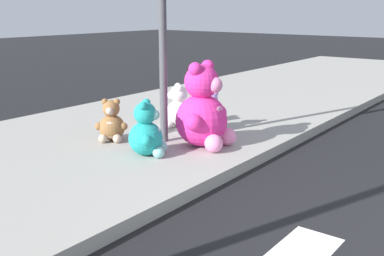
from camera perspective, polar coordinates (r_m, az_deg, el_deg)
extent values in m
cube|color=#9E9B93|center=(6.64, -14.31, -2.92)|extent=(28.00, 4.40, 0.15)
cylinder|color=#4C4C51|center=(6.47, -3.60, 12.15)|extent=(0.11, 0.11, 3.20)
sphere|color=#F22D93|center=(6.41, 1.14, 0.94)|extent=(0.72, 0.72, 0.72)
ellipsoid|color=pink|center=(6.29, 3.18, 0.65)|extent=(0.41, 0.20, 0.47)
sphere|color=#F22D93|center=(6.31, 1.17, 5.68)|extent=(0.47, 0.47, 0.47)
sphere|color=pink|center=(6.22, 2.77, 5.27)|extent=(0.22, 0.22, 0.22)
sphere|color=#F22D93|center=(6.42, 1.92, 7.53)|extent=(0.18, 0.18, 0.18)
sphere|color=#F22D93|center=(6.65, 3.30, 1.89)|extent=(0.22, 0.22, 0.22)
sphere|color=pink|center=(6.50, 4.34, -1.06)|extent=(0.25, 0.25, 0.25)
sphere|color=#F22D93|center=(6.14, 0.40, 7.22)|extent=(0.18, 0.18, 0.18)
sphere|color=#F22D93|center=(6.07, 0.26, 0.69)|extent=(0.22, 0.22, 0.22)
sphere|color=pink|center=(6.16, 2.66, -1.90)|extent=(0.25, 0.25, 0.25)
sphere|color=#B28CD8|center=(7.34, 2.21, 1.30)|extent=(0.38, 0.38, 0.38)
ellipsoid|color=silver|center=(7.46, 1.84, 1.53)|extent=(0.22, 0.19, 0.25)
sphere|color=#B28CD8|center=(7.28, 2.23, 3.47)|extent=(0.25, 0.25, 0.25)
sphere|color=silver|center=(7.38, 1.94, 3.50)|extent=(0.11, 0.11, 0.11)
sphere|color=#B28CD8|center=(7.23, 1.59, 4.20)|extent=(0.09, 0.09, 0.09)
sphere|color=#B28CD8|center=(7.31, 0.76, 1.50)|extent=(0.12, 0.12, 0.12)
sphere|color=silver|center=(7.48, 1.02, 0.59)|extent=(0.13, 0.13, 0.13)
sphere|color=#B28CD8|center=(7.29, 2.88, 4.27)|extent=(0.09, 0.09, 0.09)
sphere|color=#B28CD8|center=(7.44, 3.38, 1.69)|extent=(0.12, 0.12, 0.12)
sphere|color=silver|center=(7.55, 2.51, 0.71)|extent=(0.13, 0.13, 0.13)
sphere|color=white|center=(7.50, -1.62, 1.79)|extent=(0.42, 0.42, 0.42)
ellipsoid|color=white|center=(7.48, -2.77, 1.75)|extent=(0.23, 0.23, 0.28)
sphere|color=white|center=(7.44, -1.63, 4.17)|extent=(0.28, 0.28, 0.28)
sphere|color=white|center=(7.43, -2.54, 4.01)|extent=(0.13, 0.13, 0.13)
sphere|color=white|center=(7.33, -1.53, 4.89)|extent=(0.11, 0.11, 0.11)
sphere|color=white|center=(7.30, -1.80, 1.68)|extent=(0.13, 0.13, 0.13)
sphere|color=white|center=(7.40, -2.86, 0.49)|extent=(0.15, 0.15, 0.15)
sphere|color=white|center=(7.52, -1.75, 5.14)|extent=(0.11, 0.11, 0.11)
sphere|color=white|center=(7.69, -2.23, 2.33)|extent=(0.13, 0.13, 0.13)
sphere|color=white|center=(7.63, -3.08, 0.91)|extent=(0.15, 0.15, 0.15)
sphere|color=teal|center=(6.06, -5.69, -1.27)|extent=(0.44, 0.44, 0.44)
ellipsoid|color=#7BBFBC|center=(6.03, -4.20, -1.32)|extent=(0.26, 0.21, 0.29)
sphere|color=teal|center=(5.98, -5.77, 1.79)|extent=(0.29, 0.29, 0.29)
sphere|color=#7BBFBC|center=(5.96, -4.59, 1.60)|extent=(0.13, 0.13, 0.13)
sphere|color=teal|center=(6.05, -5.60, 3.08)|extent=(0.11, 0.11, 0.11)
sphere|color=teal|center=(6.24, -4.80, -0.47)|extent=(0.14, 0.14, 0.14)
sphere|color=#7BBFBC|center=(6.18, -3.71, -2.32)|extent=(0.15, 0.15, 0.15)
sphere|color=teal|center=(5.86, -6.00, 2.69)|extent=(0.11, 0.11, 0.11)
sphere|color=teal|center=(5.84, -5.58, -1.53)|extent=(0.14, 0.14, 0.14)
sphere|color=#7BBFBC|center=(5.95, -4.11, -3.00)|extent=(0.15, 0.15, 0.15)
sphere|color=olive|center=(6.82, -9.75, 0.07)|extent=(0.37, 0.37, 0.37)
ellipsoid|color=tan|center=(6.69, -9.97, -0.22)|extent=(0.19, 0.22, 0.24)
sphere|color=olive|center=(6.76, -9.85, 2.36)|extent=(0.25, 0.25, 0.25)
sphere|color=tan|center=(6.66, -10.02, 2.05)|extent=(0.11, 0.11, 0.11)
sphere|color=olive|center=(6.72, -9.17, 3.18)|extent=(0.09, 0.09, 0.09)
sphere|color=olive|center=(6.73, -8.36, 0.19)|extent=(0.12, 0.12, 0.12)
sphere|color=tan|center=(6.68, -9.11, -1.30)|extent=(0.13, 0.13, 0.13)
sphere|color=olive|center=(6.75, -10.60, 3.17)|extent=(0.09, 0.09, 0.09)
sphere|color=olive|center=(6.81, -11.30, 0.21)|extent=(0.12, 0.12, 0.12)
sphere|color=tan|center=(6.72, -10.83, -1.28)|extent=(0.13, 0.13, 0.13)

